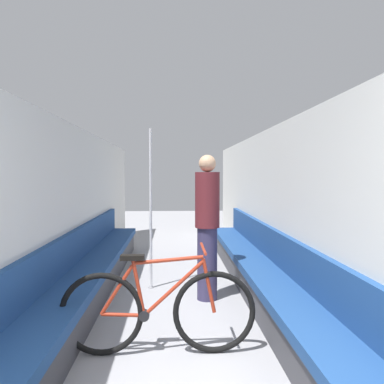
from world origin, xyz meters
TOP-DOWN VIEW (x-y plane):
  - wall_left at (-1.34, 3.76)m, footprint 0.10×10.71m
  - wall_right at (1.34, 3.76)m, footprint 0.10×10.71m
  - bench_seat_row_left at (-1.07, 3.73)m, footprint 0.49×6.43m
  - bench_seat_row_right at (1.07, 3.73)m, footprint 0.49×6.43m
  - bicycle at (-0.16, 2.41)m, footprint 1.67×0.46m
  - grab_pole_near at (-0.33, 4.30)m, footprint 0.08×0.08m
  - passenger_standing at (0.39, 3.80)m, footprint 0.30×0.30m

SIDE VIEW (x-z plane):
  - bench_seat_row_left at x=-1.07m, z-range -0.14..0.70m
  - bench_seat_row_right at x=1.07m, z-range -0.14..0.70m
  - bicycle at x=-0.16m, z-range -0.08..0.84m
  - passenger_standing at x=0.39m, z-range 0.03..1.81m
  - grab_pole_near at x=-0.33m, z-range -0.03..2.12m
  - wall_left at x=-1.34m, z-range 0.00..2.17m
  - wall_right at x=1.34m, z-range 0.00..2.17m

